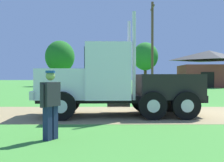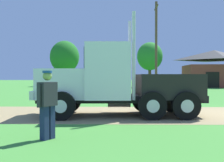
# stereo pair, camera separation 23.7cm
# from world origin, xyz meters

# --- Properties ---
(truck_foreground_white) EXTENTS (6.85, 2.82, 4.05)m
(truck_foreground_white) POSITION_xyz_m (-4.81, -0.55, 1.32)
(truck_foreground_white) COLOR black
(truck_foreground_white) RESTS_ON ground_plane
(visitor_walking_mid) EXTENTS (0.47, 0.58, 1.76)m
(visitor_walking_mid) POSITION_xyz_m (-6.56, -4.75, 0.97)
(visitor_walking_mid) COLOR #2D2D33
(visitor_walking_mid) RESTS_ON ground_plane
(shed_building) EXTENTS (9.01, 7.55, 5.49)m
(shed_building) POSITION_xyz_m (9.60, 29.12, 2.67)
(shed_building) COLOR brown
(shed_building) RESTS_ON ground_plane
(utility_pole_near) EXTENTS (0.26, 2.20, 9.41)m
(utility_pole_near) POSITION_xyz_m (-0.75, 16.87, 4.96)
(utility_pole_near) COLOR brown
(utility_pole_near) RESTS_ON ground_plane
(tree_left) EXTENTS (4.76, 4.76, 7.40)m
(tree_left) POSITION_xyz_m (-13.49, 32.55, 4.77)
(tree_left) COLOR #513823
(tree_left) RESTS_ON ground_plane
(tree_mid) EXTENTS (3.77, 3.77, 6.63)m
(tree_mid) POSITION_xyz_m (-0.05, 28.56, 4.53)
(tree_mid) COLOR #513823
(tree_mid) RESTS_ON ground_plane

